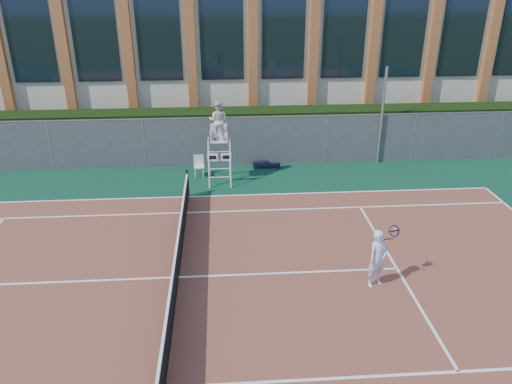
{
  "coord_description": "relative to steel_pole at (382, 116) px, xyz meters",
  "views": [
    {
      "loc": [
        1.37,
        -12.11,
        8.14
      ],
      "look_at": [
        2.45,
        3.0,
        1.28
      ],
      "focal_mm": 35.0,
      "sensor_mm": 36.0,
      "label": 1
    }
  ],
  "objects": [
    {
      "name": "apron",
      "position": [
        -8.39,
        -7.7,
        -2.15
      ],
      "size": [
        36.0,
        20.0,
        0.01
      ],
      "primitive_type": "cube",
      "color": "#0D3A28",
      "rests_on": "ground"
    },
    {
      "name": "hedge",
      "position": [
        -8.39,
        1.3,
        -1.06
      ],
      "size": [
        40.0,
        1.4,
        2.2
      ],
      "primitive_type": "cube",
      "color": "black",
      "rests_on": "ground"
    },
    {
      "name": "steel_pole",
      "position": [
        0.0,
        0.0,
        0.0
      ],
      "size": [
        0.12,
        0.12,
        4.31
      ],
      "primitive_type": "cylinder",
      "color": "#9EA0A5",
      "rests_on": "ground"
    },
    {
      "name": "tennis_player",
      "position": [
        -2.87,
        -9.43,
        -1.28
      ],
      "size": [
        1.01,
        0.76,
        1.71
      ],
      "color": "silver",
      "rests_on": "tennis_court"
    },
    {
      "name": "tennis_net",
      "position": [
        -8.39,
        -8.7,
        -1.62
      ],
      "size": [
        0.1,
        11.3,
        1.1
      ],
      "color": "black",
      "rests_on": "ground"
    },
    {
      "name": "plastic_chair",
      "position": [
        -8.03,
        -1.05,
        -1.62
      ],
      "size": [
        0.45,
        0.45,
        0.91
      ],
      "color": "silver",
      "rests_on": "apron"
    },
    {
      "name": "building",
      "position": [
        -8.39,
        9.25,
        1.99
      ],
      "size": [
        45.0,
        10.6,
        8.22
      ],
      "color": "beige",
      "rests_on": "ground"
    },
    {
      "name": "fence",
      "position": [
        -8.39,
        0.1,
        -1.06
      ],
      "size": [
        40.0,
        0.06,
        2.2
      ],
      "primitive_type": null,
      "color": "#595E60",
      "rests_on": "ground"
    },
    {
      "name": "umpire_chair",
      "position": [
        -7.14,
        -1.65,
        0.34
      ],
      "size": [
        0.96,
        1.47,
        3.43
      ],
      "color": "white",
      "rests_on": "ground"
    },
    {
      "name": "tennis_court",
      "position": [
        -8.39,
        -8.7,
        -2.14
      ],
      "size": [
        23.77,
        10.97,
        0.02
      ],
      "primitive_type": "cube",
      "color": "brown",
      "rests_on": "apron"
    },
    {
      "name": "sports_bag_far",
      "position": [
        -4.75,
        -0.37,
        -2.04
      ],
      "size": [
        0.53,
        0.26,
        0.21
      ],
      "primitive_type": "cube",
      "rotation": [
        0.0,
        0.0,
        -0.07
      ],
      "color": "black",
      "rests_on": "apron"
    },
    {
      "name": "ground",
      "position": [
        -8.39,
        -8.7,
        -2.16
      ],
      "size": [
        120.0,
        120.0,
        0.0
      ],
      "primitive_type": "plane",
      "color": "#233814"
    },
    {
      "name": "sports_bag_near",
      "position": [
        -5.34,
        -0.32,
        -2.0
      ],
      "size": [
        0.73,
        0.37,
        0.3
      ],
      "primitive_type": "cube",
      "rotation": [
        0.0,
        0.0,
        0.14
      ],
      "color": "black",
      "rests_on": "apron"
    }
  ]
}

